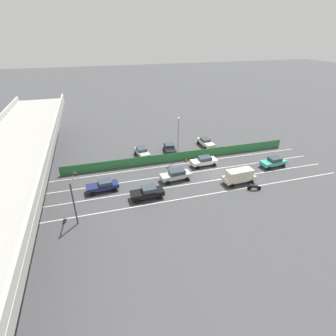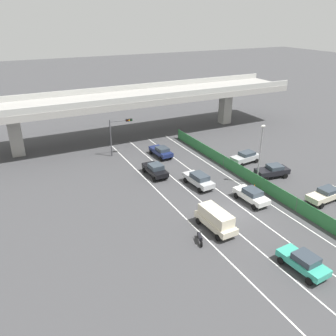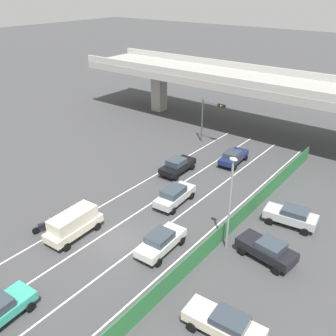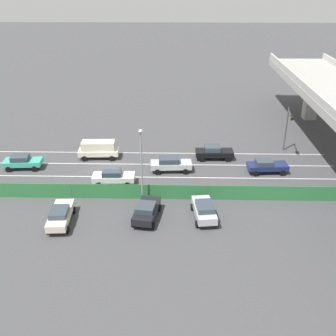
{
  "view_description": "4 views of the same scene",
  "coord_description": "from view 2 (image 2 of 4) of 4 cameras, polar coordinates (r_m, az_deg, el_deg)",
  "views": [
    {
      "loc": [
        -32.37,
        17.83,
        20.13
      ],
      "look_at": [
        1.6,
        7.77,
        1.41
      ],
      "focal_mm": 27.93,
      "sensor_mm": 36.0,
      "label": 1
    },
    {
      "loc": [
        -20.27,
        -25.21,
        19.33
      ],
      "look_at": [
        -2.8,
        9.56,
        1.98
      ],
      "focal_mm": 37.16,
      "sensor_mm": 36.0,
      "label": 2
    },
    {
      "loc": [
        17.4,
        -16.38,
        18.11
      ],
      "look_at": [
        -2.59,
        9.48,
        1.84
      ],
      "focal_mm": 40.0,
      "sensor_mm": 36.0,
      "label": 3
    },
    {
      "loc": [
        40.69,
        7.64,
        20.2
      ],
      "look_at": [
        1.16,
        6.73,
        0.91
      ],
      "focal_mm": 42.94,
      "sensor_mm": 36.0,
      "label": 4
    }
  ],
  "objects": [
    {
      "name": "ground_plane",
      "position": [
        37.68,
        10.47,
        -7.28
      ],
      "size": [
        300.0,
        300.0,
        0.0
      ],
      "primitive_type": "plane",
      "color": "#424244"
    },
    {
      "name": "lane_line_left_edge",
      "position": [
        38.19,
        0.96,
        -6.37
      ],
      "size": [
        0.14,
        43.87,
        0.01
      ],
      "primitive_type": "cube",
      "color": "silver",
      "rests_on": "ground"
    },
    {
      "name": "lane_line_mid_left",
      "position": [
        39.62,
        5.18,
        -5.27
      ],
      "size": [
        0.14,
        43.87,
        0.01
      ],
      "primitive_type": "cube",
      "color": "silver",
      "rests_on": "ground"
    },
    {
      "name": "lane_line_mid_right",
      "position": [
        41.26,
        9.08,
        -4.22
      ],
      "size": [
        0.14,
        43.87,
        0.01
      ],
      "primitive_type": "cube",
      "color": "silver",
      "rests_on": "ground"
    },
    {
      "name": "lane_line_right_edge",
      "position": [
        43.09,
        12.65,
        -3.25
      ],
      "size": [
        0.14,
        43.87,
        0.01
      ],
      "primitive_type": "cube",
      "color": "silver",
      "rests_on": "ground"
    },
    {
      "name": "elevated_overpass",
      "position": [
        58.27,
        -5.74,
        11.09
      ],
      "size": [
        58.02,
        9.21,
        7.97
      ],
      "color": "#A09E99",
      "rests_on": "ground"
    },
    {
      "name": "green_fence",
      "position": [
        43.58,
        14.18,
        -1.93
      ],
      "size": [
        0.1,
        39.97,
        1.58
      ],
      "color": "#2D753D",
      "rests_on": "ground"
    },
    {
      "name": "car_sedan_black",
      "position": [
        44.91,
        -2.11,
        -0.21
      ],
      "size": [
        2.09,
        4.52,
        1.67
      ],
      "color": "black",
      "rests_on": "ground"
    },
    {
      "name": "car_sedan_silver",
      "position": [
        42.3,
        5.06,
        -1.85
      ],
      "size": [
        2.16,
        4.67,
        1.67
      ],
      "color": "#B7BABC",
      "rests_on": "ground"
    },
    {
      "name": "car_van_cream",
      "position": [
        34.17,
        7.83,
        -8.23
      ],
      "size": [
        2.2,
        4.85,
        2.13
      ],
      "color": "beige",
      "rests_on": "ground"
    },
    {
      "name": "car_hatchback_white",
      "position": [
        39.76,
        13.53,
        -4.32
      ],
      "size": [
        2.09,
        4.46,
        1.62
      ],
      "color": "silver",
      "rests_on": "ground"
    },
    {
      "name": "car_sedan_navy",
      "position": [
        51.0,
        -1.13,
        2.79
      ],
      "size": [
        2.2,
        4.52,
        1.53
      ],
      "color": "navy",
      "rests_on": "ground"
    },
    {
      "name": "car_taxi_teal",
      "position": [
        31.23,
        21.34,
        -14.11
      ],
      "size": [
        2.25,
        4.33,
        1.6
      ],
      "color": "teal",
      "rests_on": "ground"
    },
    {
      "name": "motorcycle",
      "position": [
        32.69,
        5.25,
        -11.34
      ],
      "size": [
        0.83,
        1.88,
        0.93
      ],
      "color": "black",
      "rests_on": "ground"
    },
    {
      "name": "parked_sedan_cream",
      "position": [
        42.62,
        24.47,
        -3.95
      ],
      "size": [
        4.75,
        2.16,
        1.58
      ],
      "color": "beige",
      "rests_on": "ground"
    },
    {
      "name": "parked_sedan_dark",
      "position": [
        46.49,
        16.77,
        -0.4
      ],
      "size": [
        4.5,
        2.54,
        1.62
      ],
      "color": "black",
      "rests_on": "ground"
    },
    {
      "name": "parked_wagon_silver",
      "position": [
        49.89,
        12.59,
        1.78
      ],
      "size": [
        4.37,
        2.32,
        1.64
      ],
      "color": "#B2B5B7",
      "rests_on": "ground"
    },
    {
      "name": "traffic_light",
      "position": [
        51.01,
        -8.19,
        6.19
      ],
      "size": [
        3.38,
        0.71,
        5.53
      ],
      "color": "#47474C",
      "rests_on": "ground"
    },
    {
      "name": "street_lamp",
      "position": [
        42.83,
        14.94,
        3.0
      ],
      "size": [
        0.6,
        0.36,
        7.54
      ],
      "color": "gray",
      "rests_on": "ground"
    },
    {
      "name": "traffic_cone",
      "position": [
        42.99,
        13.96,
        -2.98
      ],
      "size": [
        0.47,
        0.47,
        0.69
      ],
      "color": "orange",
      "rests_on": "ground"
    }
  ]
}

